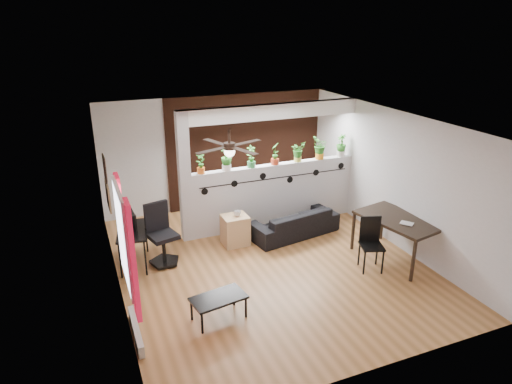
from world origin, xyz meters
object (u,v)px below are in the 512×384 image
(potted_plant_1, at_px, (226,158))
(potted_plant_6, at_px, (341,145))
(ceiling_fan, at_px, (229,148))
(potted_plant_4, at_px, (298,151))
(cup, at_px, (237,213))
(cube_shelf, at_px, (235,230))
(potted_plant_2, at_px, (251,156))
(coffee_table, at_px, (219,299))
(potted_plant_5, at_px, (320,147))
(potted_plant_3, at_px, (275,153))
(folding_chair, at_px, (371,239))
(computer_desk, at_px, (132,233))
(office_chair, at_px, (162,238))
(potted_plant_0, at_px, (201,162))
(dining_table, at_px, (398,223))
(sofa, at_px, (294,223))

(potted_plant_1, distance_m, potted_plant_6, 2.63)
(ceiling_fan, xyz_separation_m, potted_plant_4, (2.13, 1.80, -0.74))
(potted_plant_4, xyz_separation_m, cup, (-1.58, -0.58, -0.93))
(potted_plant_1, xyz_separation_m, cube_shelf, (-0.05, -0.58, -1.31))
(ceiling_fan, distance_m, potted_plant_2, 2.22)
(potted_plant_1, height_order, coffee_table, potted_plant_1)
(coffee_table, bearing_deg, potted_plant_5, 40.73)
(potted_plant_1, bearing_deg, potted_plant_3, 0.00)
(potted_plant_5, bearing_deg, ceiling_fan, -145.85)
(folding_chair, bearing_deg, computer_desk, 156.40)
(potted_plant_5, xyz_separation_m, computer_desk, (-4.10, -0.64, -0.99))
(office_chair, distance_m, folding_chair, 3.71)
(ceiling_fan, height_order, potted_plant_0, ceiling_fan)
(potted_plant_1, distance_m, computer_desk, 2.32)
(potted_plant_6, xyz_separation_m, cup, (-2.63, -0.58, -0.96))
(cube_shelf, relative_size, office_chair, 0.54)
(potted_plant_5, xyz_separation_m, dining_table, (0.40, -2.23, -0.89))
(potted_plant_4, height_order, computer_desk, potted_plant_4)
(cup, relative_size, dining_table, 0.08)
(office_chair, height_order, folding_chair, office_chair)
(potted_plant_2, height_order, potted_plant_3, potted_plant_3)
(sofa, xyz_separation_m, dining_table, (1.29, -1.60, 0.46))
(computer_desk, distance_m, folding_chair, 4.20)
(sofa, distance_m, coffee_table, 3.13)
(potted_plant_5, height_order, potted_plant_6, potted_plant_5)
(ceiling_fan, relative_size, computer_desk, 1.17)
(coffee_table, bearing_deg, potted_plant_0, 78.45)
(cup, bearing_deg, potted_plant_3, 28.84)
(potted_plant_1, distance_m, cup, 1.12)
(potted_plant_0, relative_size, sofa, 0.24)
(ceiling_fan, relative_size, potted_plant_6, 2.45)
(potted_plant_0, height_order, dining_table, potted_plant_0)
(potted_plant_1, bearing_deg, coffee_table, -111.59)
(potted_plant_0, relative_size, computer_desk, 0.41)
(potted_plant_3, height_order, cube_shelf, potted_plant_3)
(potted_plant_1, height_order, folding_chair, potted_plant_1)
(ceiling_fan, distance_m, coffee_table, 2.27)
(coffee_table, bearing_deg, sofa, 42.67)
(potted_plant_6, height_order, cup, potted_plant_6)
(potted_plant_0, distance_m, potted_plant_5, 2.63)
(potted_plant_6, distance_m, cup, 2.86)
(potted_plant_0, xyz_separation_m, potted_plant_3, (1.58, 0.00, 0.02))
(potted_plant_5, distance_m, office_chair, 3.87)
(potted_plant_1, distance_m, cube_shelf, 1.43)
(office_chair, bearing_deg, potted_plant_2, 20.49)
(cup, xyz_separation_m, dining_table, (2.50, -1.65, 0.07))
(potted_plant_0, height_order, coffee_table, potted_plant_0)
(ceiling_fan, bearing_deg, folding_chair, -12.28)
(sofa, xyz_separation_m, computer_desk, (-3.21, -0.01, 0.36))
(dining_table, height_order, coffee_table, dining_table)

